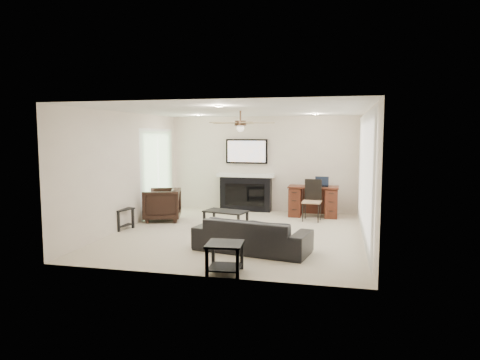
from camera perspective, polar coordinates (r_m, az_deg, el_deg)
The scene contains 10 objects.
room_shell at distance 8.67m, azimuth 1.22°, elevation 3.85°, with size 5.50×5.54×2.52m.
sofa at distance 7.46m, azimuth 1.61°, elevation -7.31°, with size 1.99×0.78×0.58m, color black.
armchair at distance 10.24m, azimuth -10.36°, elevation -3.25°, with size 0.81×0.84×0.76m, color black.
coffee_table at distance 9.20m, azimuth -1.92°, elevation -5.34°, with size 0.90×0.50×0.40m, color black.
end_table_near at distance 6.33m, azimuth -2.03°, elevation -10.36°, with size 0.52×0.52×0.45m, color black.
end_table_left at distance 9.58m, azimuth -15.88°, elevation -4.96°, with size 0.50×0.50×0.45m, color black.
fireplace_unit at distance 11.29m, azimuth 0.76°, elevation 0.65°, with size 1.52×0.34×1.91m, color black.
desk at distance 10.71m, azimuth 9.73°, elevation -2.83°, with size 1.22×0.56×0.76m, color #361D0D.
desk_chair at distance 10.16m, azimuth 9.55°, elevation -2.71°, with size 0.42×0.44×0.97m, color black.
laptop at distance 10.62m, azimuth 10.84°, elevation -0.24°, with size 0.33×0.24×0.23m, color black.
Camera 1 is at (1.97, -8.40, 2.01)m, focal length 32.00 mm.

